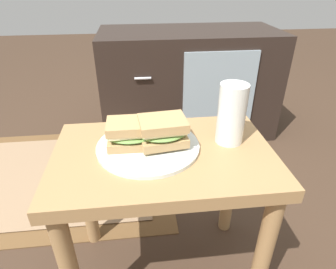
# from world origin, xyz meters

# --- Properties ---
(ground_plane) EXTENTS (8.00, 8.00, 0.00)m
(ground_plane) POSITION_xyz_m (0.00, 0.00, 0.00)
(ground_plane) COLOR #3D2B1E
(side_table) EXTENTS (0.56, 0.36, 0.46)m
(side_table) POSITION_xyz_m (0.00, 0.00, 0.37)
(side_table) COLOR #A37A4C
(side_table) RESTS_ON ground
(tv_cabinet) EXTENTS (0.96, 0.46, 0.58)m
(tv_cabinet) POSITION_xyz_m (0.24, 0.95, 0.29)
(tv_cabinet) COLOR black
(tv_cabinet) RESTS_ON ground
(area_rug) EXTENTS (1.04, 0.81, 0.01)m
(area_rug) POSITION_xyz_m (-0.45, 0.53, 0.00)
(area_rug) COLOR brown
(area_rug) RESTS_ON ground
(plate) EXTENTS (0.26, 0.26, 0.01)m
(plate) POSITION_xyz_m (-0.04, 0.02, 0.47)
(plate) COLOR silver
(plate) RESTS_ON side_table
(sandwich_front) EXTENTS (0.13, 0.09, 0.07)m
(sandwich_front) POSITION_xyz_m (-0.08, 0.03, 0.50)
(sandwich_front) COLOR tan
(sandwich_front) RESTS_ON plate
(sandwich_back) EXTENTS (0.14, 0.11, 0.07)m
(sandwich_back) POSITION_xyz_m (0.00, 0.02, 0.51)
(sandwich_back) COLOR tan
(sandwich_back) RESTS_ON plate
(beer_glass) EXTENTS (0.07, 0.07, 0.16)m
(beer_glass) POSITION_xyz_m (0.18, 0.03, 0.54)
(beer_glass) COLOR silver
(beer_glass) RESTS_ON side_table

